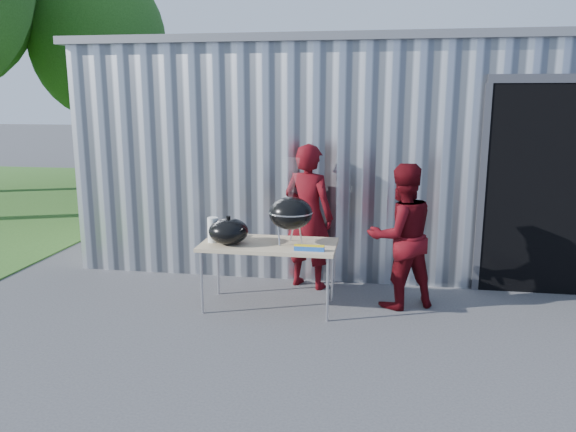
% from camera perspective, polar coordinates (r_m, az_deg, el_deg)
% --- Properties ---
extents(ground, '(80.00, 80.00, 0.00)m').
position_cam_1_polar(ground, '(5.80, 0.17, -11.82)').
color(ground, '#404043').
extents(building, '(8.20, 6.20, 3.10)m').
position_cam_1_polar(building, '(9.86, 9.78, 7.15)').
color(building, silver).
rests_on(building, ground).
extents(tree_far, '(3.47, 3.47, 5.75)m').
position_cam_1_polar(tree_far, '(16.08, -18.68, 16.38)').
color(tree_far, '#442D19').
rests_on(tree_far, ground).
extents(folding_table, '(1.50, 0.75, 0.75)m').
position_cam_1_polar(folding_table, '(6.27, -1.95, -3.12)').
color(folding_table, tan).
rests_on(folding_table, ground).
extents(kettle_grill, '(0.49, 0.49, 0.95)m').
position_cam_1_polar(kettle_grill, '(6.12, 0.27, 0.89)').
color(kettle_grill, black).
rests_on(kettle_grill, folding_table).
extents(grill_lid, '(0.44, 0.44, 0.32)m').
position_cam_1_polar(grill_lid, '(6.23, -6.06, -1.54)').
color(grill_lid, black).
rests_on(grill_lid, folding_table).
extents(paper_towels, '(0.12, 0.12, 0.28)m').
position_cam_1_polar(paper_towels, '(6.33, -7.63, -1.39)').
color(paper_towels, white).
rests_on(paper_towels, folding_table).
extents(white_tub, '(0.20, 0.15, 0.10)m').
position_cam_1_polar(white_tub, '(6.55, -6.35, -1.70)').
color(white_tub, white).
rests_on(white_tub, folding_table).
extents(foil_box, '(0.32, 0.06, 0.06)m').
position_cam_1_polar(foil_box, '(5.94, 2.17, -3.27)').
color(foil_box, blue).
rests_on(foil_box, folding_table).
extents(person_cook, '(0.77, 0.64, 1.80)m').
position_cam_1_polar(person_cook, '(6.92, 2.08, -0.05)').
color(person_cook, '#4C070D').
rests_on(person_cook, ground).
extents(person_bystander, '(0.98, 0.90, 1.64)m').
position_cam_1_polar(person_bystander, '(6.40, 11.41, -2.02)').
color(person_bystander, '#4C070D').
rests_on(person_bystander, ground).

